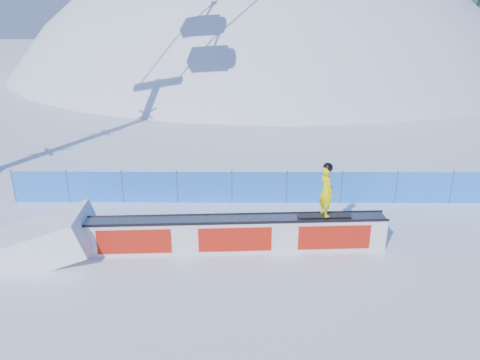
{
  "coord_description": "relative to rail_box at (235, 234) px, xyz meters",
  "views": [
    {
      "loc": [
        -2.62,
        -11.31,
        7.02
      ],
      "look_at": [
        -2.69,
        2.9,
        1.52
      ],
      "focal_mm": 35.0,
      "sensor_mm": 36.0,
      "label": 1
    }
  ],
  "objects": [
    {
      "name": "safety_fence",
      "position": [
        2.84,
        3.5,
        0.07
      ],
      "size": [
        22.05,
        0.05,
        1.3
      ],
      "color": "#2472F3",
      "rests_on": "ground"
    },
    {
      "name": "snow_ramp",
      "position": [
        -5.59,
        -0.28,
        -0.53
      ],
      "size": [
        3.11,
        2.04,
        1.89
      ],
      "primitive_type": null,
      "rotation": [
        0.0,
        -0.31,
        0.05
      ],
      "color": "white",
      "rests_on": "ground"
    },
    {
      "name": "snowboarder",
      "position": [
        2.64,
        0.13,
        1.36
      ],
      "size": [
        1.59,
        0.65,
        1.65
      ],
      "rotation": [
        0.0,
        0.0,
        1.92
      ],
      "color": "black",
      "rests_on": "rail_box"
    },
    {
      "name": "snow_hill",
      "position": [
        2.84,
        41.0,
        -18.53
      ],
      "size": [
        64.0,
        64.0,
        64.0
      ],
      "color": "white",
      "rests_on": "ground"
    },
    {
      "name": "rail_box",
      "position": [
        0.0,
        0.0,
        0.0
      ],
      "size": [
        8.98,
        1.08,
        1.08
      ],
      "rotation": [
        0.0,
        0.0,
        0.05
      ],
      "color": "silver",
      "rests_on": "ground"
    },
    {
      "name": "ground",
      "position": [
        2.84,
        -1.0,
        -0.53
      ],
      "size": [
        160.0,
        160.0,
        0.0
      ],
      "primitive_type": "plane",
      "color": "white",
      "rests_on": "ground"
    }
  ]
}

